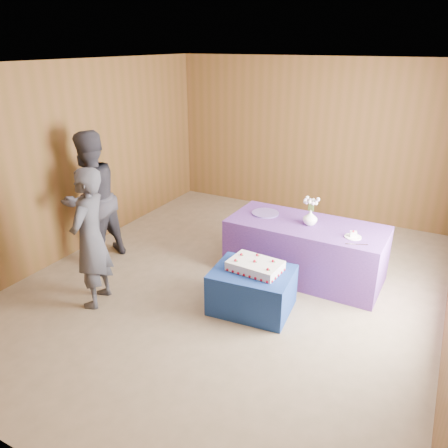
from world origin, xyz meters
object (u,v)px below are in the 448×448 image
Objects in this scene: guest_left at (90,239)px; cake_table at (252,290)px; serving_table at (305,250)px; sheet_cake at (255,266)px; vase at (310,218)px; guest_right at (91,199)px.

cake_table is at bearing 97.04° from guest_left.
cake_table is 1.95m from guest_left.
sheet_cake is at bearing -103.77° from serving_table.
guest_left reaches higher than sheet_cake.
sheet_cake is 3.38× the size of vase.
cake_table is 1.10m from serving_table.
serving_table is 10.57× the size of vase.
guest_left reaches higher than cake_table.
sheet_cake reaches higher than cake_table.
sheet_cake is at bearing 64.32° from cake_table.
guest_right reaches higher than vase.
guest_right is at bearing -177.26° from sheet_cake.
sheet_cake is 2.54m from guest_right.
sheet_cake is 0.38× the size of guest_left.
cake_table is 0.45× the size of serving_table.
serving_table is (0.28, 1.05, 0.12)m from cake_table.
vase is (0.04, -0.01, 0.47)m from serving_table.
guest_left is at bearing -136.97° from serving_table.
guest_right reaches higher than cake_table.
vase is at bearing 114.93° from guest_left.
guest_right is (-2.49, 0.12, 0.68)m from cake_table.
vase is at bearing 67.74° from cake_table.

